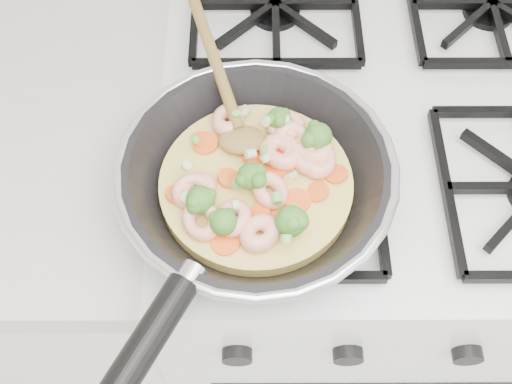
{
  "coord_description": "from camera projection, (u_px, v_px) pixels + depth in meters",
  "views": [
    {
      "loc": [
        -0.18,
        1.17,
        1.53
      ],
      "look_at": [
        -0.18,
        1.54,
        0.93
      ],
      "focal_mm": 44.59,
      "sensor_mm": 36.0,
      "label": 1
    }
  ],
  "objects": [
    {
      "name": "stove",
      "position": [
        350.0,
        248.0,
        1.19
      ],
      "size": [
        0.6,
        0.6,
        0.92
      ],
      "color": "white",
      "rests_on": "ground"
    },
    {
      "name": "skillet",
      "position": [
        254.0,
        181.0,
        0.68
      ],
      "size": [
        0.31,
        0.58,
        0.09
      ],
      "rotation": [
        0.0,
        0.0,
        -0.16
      ],
      "color": "black",
      "rests_on": "stove"
    }
  ]
}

